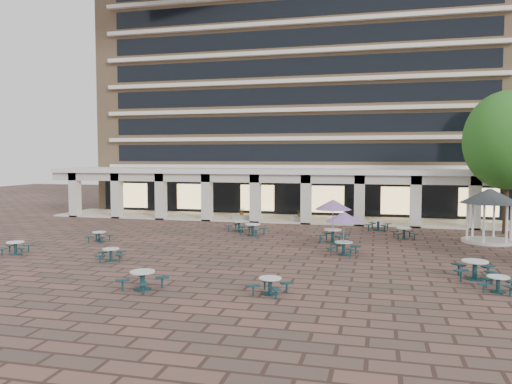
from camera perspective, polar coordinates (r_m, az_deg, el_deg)
ground at (r=29.06m, az=-1.89°, el=-6.68°), size 120.00×120.00×0.00m
apartment_building at (r=54.01m, az=5.55°, el=11.66°), size 40.00×15.50×25.20m
retail_arcade at (r=43.06m, az=3.42°, el=0.82°), size 42.00×6.60×4.40m
picnic_table_0 at (r=30.87m, az=-25.79°, el=-5.66°), size 1.88×1.88×0.70m
picnic_table_1 at (r=21.08m, az=-12.85°, el=-9.62°), size 2.00×2.00×0.76m
picnic_table_2 at (r=19.90m, az=1.64°, el=-10.51°), size 1.74×1.74×0.67m
picnic_table_3 at (r=24.21m, az=23.73°, el=-7.97°), size 1.97×1.97×0.84m
picnic_table_5 at (r=27.17m, az=-16.25°, el=-6.76°), size 1.78×1.78×0.65m
picnic_table_6 at (r=27.84m, az=10.02°, el=-3.01°), size 2.06×2.06×2.38m
picnic_table_7 at (r=22.41m, az=25.94°, el=-9.30°), size 1.70×1.70×0.64m
picnic_table_8 at (r=33.43m, az=-17.49°, el=-4.79°), size 1.47×1.47×0.64m
picnic_table_9 at (r=34.42m, az=-0.39°, el=-4.19°), size 2.09×2.09×0.80m
picnic_table_10 at (r=34.45m, az=16.56°, el=-4.43°), size 1.86×1.86×0.72m
picnic_table_11 at (r=31.79m, az=8.80°, el=-1.62°), size 2.34×2.34×2.71m
picnic_table_12 at (r=36.30m, az=-1.96°, el=-3.81°), size 1.91×1.91×0.76m
picnic_table_13 at (r=37.82m, az=13.79°, el=-3.59°), size 2.00×2.00×0.78m
gazebo at (r=34.71m, az=25.15°, el=-1.04°), size 3.65×3.65×3.40m
tree_east_c at (r=39.07m, az=26.84°, el=5.29°), size 6.02×6.02×10.03m
planter_left at (r=42.19m, az=-1.62°, el=-2.74°), size 1.50×0.60×1.16m
planter_right at (r=41.16m, az=5.09°, el=-2.89°), size 1.50×0.72×1.20m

